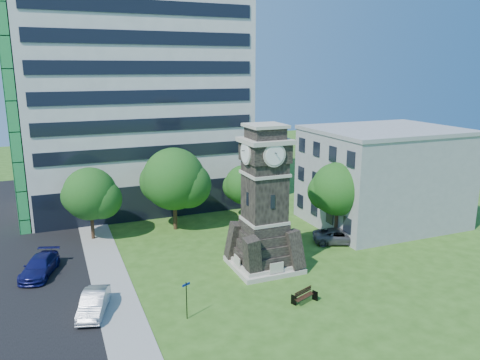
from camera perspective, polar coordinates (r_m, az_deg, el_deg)
name	(u,v)px	position (r m, az deg, el deg)	size (l,w,h in m)	color
ground	(240,282)	(37.99, 0.02, -12.36)	(160.00, 160.00, 0.00)	#2D5518
sidewalk	(109,276)	(40.33, -15.66, -11.25)	(3.00, 70.00, 0.06)	gray
clock_tower	(264,208)	(38.90, 2.99, -3.39)	(5.40, 5.40, 12.22)	beige
office_tall	(133,88)	(58.32, -12.89, 10.88)	(26.20, 15.11, 28.60)	silver
office_low	(383,176)	(52.78, 17.00, 0.48)	(15.20, 12.20, 10.40)	#9B9EA0
car_street_mid	(94,303)	(34.91, -17.41, -14.13)	(1.58, 4.53, 1.49)	#ADB0B5
car_street_north	(40,266)	(42.24, -23.23, -9.64)	(2.13, 5.24, 1.52)	#121450
car_east_lot	(340,236)	(46.60, 12.06, -6.70)	(2.36, 5.13, 1.42)	#4E4E53
park_bench	(304,296)	(35.20, 7.82, -13.78)	(1.87, 0.50, 0.97)	black
street_sign	(186,296)	(32.51, -6.54, -13.88)	(0.64, 0.06, 2.68)	black
tree_nw	(91,196)	(47.78, -17.73, -1.82)	(5.68, 5.17, 7.24)	#332114
tree_nc	(175,181)	(48.68, -7.96, -0.11)	(7.10, 6.46, 8.66)	#332114
tree_ne	(245,186)	(52.15, 0.63, -0.73)	(4.88, 4.44, 6.12)	#332114
tree_east	(338,191)	(46.31, 11.91, -1.32)	(5.71, 5.19, 7.76)	#332114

